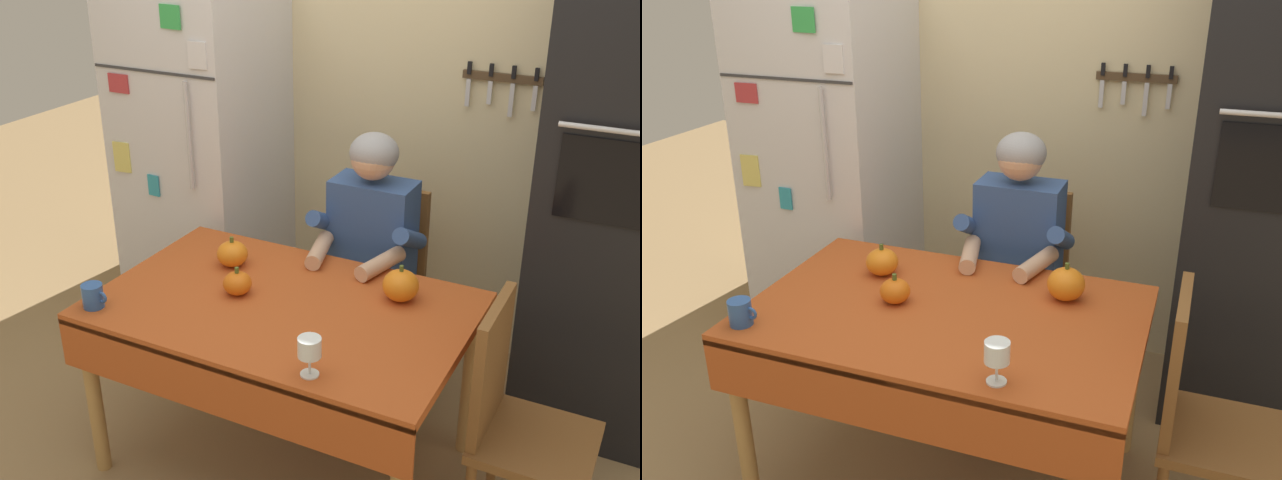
{
  "view_description": "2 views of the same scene",
  "coord_description": "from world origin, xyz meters",
  "views": [
    {
      "loc": [
        1.26,
        -2.06,
        2.15
      ],
      "look_at": [
        0.09,
        0.22,
        0.97
      ],
      "focal_mm": 42.5,
      "sensor_mm": 36.0,
      "label": 1
    },
    {
      "loc": [
        0.8,
        -1.88,
        1.9
      ],
      "look_at": [
        0.04,
        0.15,
        1.0
      ],
      "focal_mm": 37.92,
      "sensor_mm": 36.0,
      "label": 2
    }
  ],
  "objects": [
    {
      "name": "pumpkin_large",
      "position": [
        -0.19,
        0.08,
        0.79
      ],
      "size": [
        0.11,
        0.11,
        0.11
      ],
      "color": "orange",
      "rests_on": "dining_table"
    },
    {
      "name": "wall_oven",
      "position": [
        1.05,
        1.0,
        1.05
      ],
      "size": [
        0.6,
        0.64,
        2.1
      ],
      "color": "black",
      "rests_on": "ground"
    },
    {
      "name": "seated_person",
      "position": [
        0.09,
        0.68,
        0.74
      ],
      "size": [
        0.47,
        0.55,
        1.25
      ],
      "color": "#38384C",
      "rests_on": "ground"
    },
    {
      "name": "coffee_mug",
      "position": [
        -0.61,
        -0.25,
        0.79
      ],
      "size": [
        0.11,
        0.08,
        0.09
      ],
      "color": "#2D569E",
      "rests_on": "dining_table"
    },
    {
      "name": "pumpkin_medium",
      "position": [
        0.38,
        0.33,
        0.8
      ],
      "size": [
        0.14,
        0.14,
        0.14
      ],
      "color": "orange",
      "rests_on": "dining_table"
    },
    {
      "name": "chair_right_side",
      "position": [
        0.9,
        0.12,
        0.51
      ],
      "size": [
        0.4,
        0.4,
        0.93
      ],
      "color": "brown",
      "rests_on": "ground"
    },
    {
      "name": "wine_glass",
      "position": [
        0.31,
        -0.27,
        0.84
      ],
      "size": [
        0.08,
        0.08,
        0.14
      ],
      "color": "white",
      "rests_on": "dining_table"
    },
    {
      "name": "chair_behind_person",
      "position": [
        0.09,
        0.87,
        0.51
      ],
      "size": [
        0.4,
        0.4,
        0.93
      ],
      "color": "brown",
      "rests_on": "ground"
    },
    {
      "name": "dining_table",
      "position": [
        0.0,
        0.08,
        0.66
      ],
      "size": [
        1.4,
        0.9,
        0.74
      ],
      "color": "tan",
      "rests_on": "ground"
    },
    {
      "name": "pumpkin_small",
      "position": [
        -0.34,
        0.28,
        0.79
      ],
      "size": [
        0.13,
        0.13,
        0.13
      ],
      "color": "orange",
      "rests_on": "dining_table"
    },
    {
      "name": "back_wall_assembly",
      "position": [
        0.05,
        1.35,
        1.3
      ],
      "size": [
        3.7,
        0.13,
        2.6
      ],
      "color": "beige",
      "rests_on": "ground"
    },
    {
      "name": "refrigerator",
      "position": [
        -0.95,
        0.96,
        0.9
      ],
      "size": [
        0.68,
        0.71,
        1.8
      ],
      "color": "silver",
      "rests_on": "ground"
    }
  ]
}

